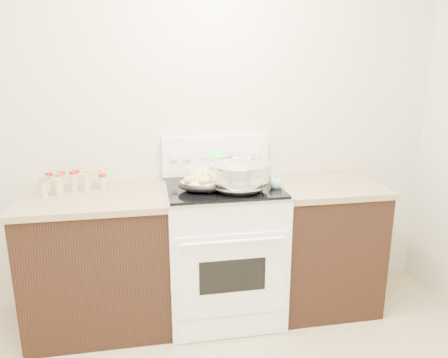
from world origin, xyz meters
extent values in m
cube|color=beige|center=(0.00, 1.77, 1.35)|extent=(4.00, 0.05, 2.70)
cube|color=black|center=(-0.48, 1.43, 0.44)|extent=(0.90, 0.64, 0.88)
cube|color=brown|center=(-0.48, 1.43, 0.90)|extent=(0.93, 0.67, 0.04)
cube|color=black|center=(1.08, 1.43, 0.44)|extent=(0.70, 0.64, 0.88)
cube|color=brown|center=(1.08, 1.43, 0.90)|extent=(0.73, 0.67, 0.04)
cube|color=white|center=(0.35, 1.42, 0.46)|extent=(0.76, 0.66, 0.92)
cube|color=white|center=(0.35, 1.08, 0.45)|extent=(0.70, 0.01, 0.55)
cube|color=black|center=(0.35, 1.08, 0.46)|extent=(0.42, 0.01, 0.22)
cylinder|color=white|center=(0.35, 1.04, 0.70)|extent=(0.65, 0.02, 0.02)
cube|color=white|center=(0.35, 1.09, 0.08)|extent=(0.70, 0.01, 0.14)
cube|color=silver|center=(0.35, 1.42, 0.93)|extent=(0.78, 0.68, 0.01)
cube|color=black|center=(0.35, 1.42, 0.94)|extent=(0.74, 0.64, 0.01)
cube|color=white|center=(0.35, 1.72, 1.08)|extent=(0.76, 0.07, 0.28)
cylinder|color=white|center=(0.05, 1.67, 1.10)|extent=(0.06, 0.02, 0.06)
cylinder|color=white|center=(0.15, 1.67, 1.10)|extent=(0.06, 0.02, 0.06)
cylinder|color=white|center=(0.55, 1.67, 1.10)|extent=(0.06, 0.02, 0.06)
cylinder|color=white|center=(0.65, 1.67, 1.10)|extent=(0.06, 0.02, 0.06)
cube|color=#19E533|center=(0.35, 1.67, 1.10)|extent=(0.09, 0.00, 0.04)
cube|color=silver|center=(0.27, 1.67, 1.10)|extent=(0.05, 0.00, 0.05)
cube|color=silver|center=(0.43, 1.67, 1.10)|extent=(0.05, 0.00, 0.05)
ellipsoid|color=silver|center=(0.43, 1.30, 1.02)|extent=(0.44, 0.44, 0.24)
cylinder|color=silver|center=(0.43, 1.30, 0.95)|extent=(0.22, 0.22, 0.01)
torus|color=silver|center=(0.43, 1.30, 1.12)|extent=(0.40, 0.40, 0.02)
cylinder|color=silver|center=(0.43, 1.30, 1.05)|extent=(0.38, 0.38, 0.13)
cylinder|color=brown|center=(0.43, 1.30, 1.11)|extent=(0.36, 0.36, 0.00)
cube|color=#C2B38F|center=(0.41, 1.29, 1.11)|extent=(0.04, 0.04, 0.03)
cube|color=#C2B38F|center=(0.42, 1.35, 1.11)|extent=(0.05, 0.05, 0.03)
cube|color=#C2B38F|center=(0.42, 1.37, 1.11)|extent=(0.04, 0.04, 0.03)
cube|color=#C2B38F|center=(0.57, 1.27, 1.11)|extent=(0.03, 0.03, 0.02)
cube|color=#C2B38F|center=(0.40, 1.39, 1.11)|extent=(0.03, 0.03, 0.02)
cube|color=#C2B38F|center=(0.48, 1.42, 1.11)|extent=(0.04, 0.04, 0.03)
cube|color=#C2B38F|center=(0.37, 1.37, 1.11)|extent=(0.05, 0.05, 0.03)
cube|color=#C2B38F|center=(0.48, 1.27, 1.11)|extent=(0.04, 0.04, 0.03)
cube|color=#C2B38F|center=(0.35, 1.34, 1.11)|extent=(0.05, 0.05, 0.03)
cube|color=#C2B38F|center=(0.42, 1.41, 1.11)|extent=(0.03, 0.03, 0.02)
cube|color=#C2B38F|center=(0.31, 1.38, 1.11)|extent=(0.05, 0.05, 0.03)
ellipsoid|color=black|center=(0.20, 1.31, 0.98)|extent=(0.36, 0.30, 0.08)
ellipsoid|color=#D8C973|center=(0.20, 1.31, 1.00)|extent=(0.33, 0.27, 0.06)
sphere|color=#D8C973|center=(0.28, 1.28, 1.03)|extent=(0.04, 0.04, 0.04)
sphere|color=#D8C973|center=(0.20, 1.24, 1.03)|extent=(0.06, 0.06, 0.06)
sphere|color=#D8C973|center=(0.22, 1.25, 1.03)|extent=(0.05, 0.05, 0.05)
sphere|color=#D8C973|center=(0.13, 1.30, 1.03)|extent=(0.06, 0.06, 0.06)
sphere|color=#D8C973|center=(0.19, 1.38, 1.03)|extent=(0.06, 0.06, 0.06)
sphere|color=#D8C973|center=(0.16, 1.36, 1.03)|extent=(0.04, 0.04, 0.04)
sphere|color=#D8C973|center=(0.10, 1.27, 1.03)|extent=(0.05, 0.05, 0.05)
sphere|color=#D8C973|center=(0.18, 1.32, 1.03)|extent=(0.05, 0.05, 0.05)
cube|color=black|center=(0.33, 1.57, 0.95)|extent=(0.48, 0.41, 0.02)
cube|color=#D8C973|center=(0.33, 1.57, 0.97)|extent=(0.43, 0.36, 0.02)
sphere|color=#D8C973|center=(0.41, 1.56, 0.98)|extent=(0.05, 0.05, 0.05)
sphere|color=#D8C973|center=(0.31, 1.50, 0.98)|extent=(0.03, 0.03, 0.03)
sphere|color=#D8C973|center=(0.37, 1.50, 0.98)|extent=(0.04, 0.04, 0.04)
sphere|color=#D8C973|center=(0.45, 1.50, 0.98)|extent=(0.04, 0.04, 0.04)
sphere|color=#D8C973|center=(0.47, 1.53, 0.98)|extent=(0.04, 0.04, 0.04)
sphere|color=#D8C973|center=(0.30, 1.59, 0.98)|extent=(0.03, 0.03, 0.03)
sphere|color=#D8C973|center=(0.46, 1.63, 0.98)|extent=(0.05, 0.05, 0.05)
sphere|color=#D8C973|center=(0.22, 1.52, 0.98)|extent=(0.04, 0.04, 0.04)
sphere|color=#D8C973|center=(0.44, 1.55, 0.98)|extent=(0.04, 0.04, 0.04)
sphere|color=#D8C973|center=(0.36, 1.51, 0.98)|extent=(0.04, 0.04, 0.04)
cylinder|color=#B07550|center=(0.32, 1.36, 0.95)|extent=(0.21, 0.20, 0.01)
sphere|color=#B07550|center=(0.24, 1.29, 0.96)|extent=(0.04, 0.04, 0.04)
sphere|color=#86BEC8|center=(0.68, 1.30, 0.98)|extent=(0.09, 0.09, 0.09)
cylinder|color=#86BEC8|center=(0.72, 1.40, 1.00)|extent=(0.13, 0.26, 0.07)
cylinder|color=#BFB28C|center=(-0.78, 1.62, 0.97)|extent=(0.05, 0.05, 0.09)
cylinder|color=#B21414|center=(-0.78, 1.62, 1.02)|extent=(0.05, 0.05, 0.02)
cylinder|color=#BFB28C|center=(-0.70, 1.64, 0.97)|extent=(0.05, 0.05, 0.09)
cylinder|color=#B21414|center=(-0.70, 1.64, 1.02)|extent=(0.05, 0.05, 0.02)
cylinder|color=#BFB28C|center=(-0.61, 1.63, 0.97)|extent=(0.04, 0.04, 0.10)
cylinder|color=#B21414|center=(-0.61, 1.63, 1.03)|extent=(0.05, 0.05, 0.02)
cylinder|color=#BFB28C|center=(-0.52, 1.64, 0.97)|extent=(0.04, 0.04, 0.10)
cylinder|color=gold|center=(-0.52, 1.64, 1.02)|extent=(0.04, 0.04, 0.02)
cylinder|color=#BFB28C|center=(-0.44, 1.63, 0.97)|extent=(0.04, 0.04, 0.11)
cylinder|color=gold|center=(-0.44, 1.63, 1.04)|extent=(0.04, 0.04, 0.02)
cylinder|color=#BFB28C|center=(-0.78, 1.55, 0.96)|extent=(0.04, 0.04, 0.09)
cylinder|color=#B2B2B7|center=(-0.78, 1.55, 1.02)|extent=(0.05, 0.05, 0.02)
cylinder|color=#BFB28C|center=(-0.70, 1.53, 0.97)|extent=(0.04, 0.04, 0.10)
cylinder|color=#B2B2B7|center=(-0.70, 1.53, 1.03)|extent=(0.05, 0.05, 0.02)
cylinder|color=#BFB28C|center=(-0.61, 1.55, 0.98)|extent=(0.04, 0.04, 0.11)
cylinder|color=#B21414|center=(-0.61, 1.55, 1.04)|extent=(0.04, 0.04, 0.02)
cylinder|color=#BFB28C|center=(-0.53, 1.54, 0.97)|extent=(0.05, 0.05, 0.09)
cylinder|color=gold|center=(-0.53, 1.54, 1.02)|extent=(0.05, 0.05, 0.02)
cylinder|color=#BFB28C|center=(-0.43, 1.54, 0.96)|extent=(0.05, 0.05, 0.09)
cylinder|color=#B21414|center=(-0.43, 1.54, 1.02)|extent=(0.05, 0.05, 0.02)
cylinder|color=#BFB28C|center=(-0.78, 1.44, 0.97)|extent=(0.04, 0.04, 0.10)
cylinder|color=#B2B2B7|center=(-0.78, 1.44, 1.03)|extent=(0.05, 0.05, 0.02)
cylinder|color=#BFB28C|center=(-0.69, 1.46, 0.97)|extent=(0.04, 0.04, 0.09)
cylinder|color=gold|center=(-0.69, 1.46, 1.02)|extent=(0.05, 0.05, 0.02)
camera|label=1|loc=(-0.15, -1.32, 1.75)|focal=35.00mm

